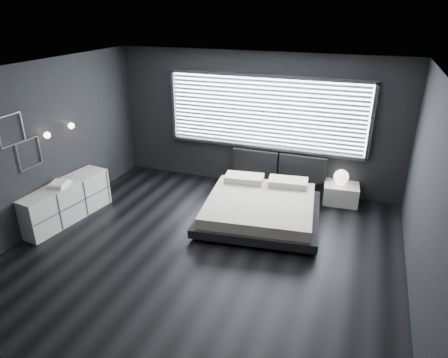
% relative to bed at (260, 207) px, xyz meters
% --- Properties ---
extents(room, '(6.04, 6.00, 2.80)m').
position_rel_bed_xyz_m(room, '(-0.54, -1.27, 1.15)').
color(room, black).
rests_on(room, ground).
extents(window, '(4.14, 0.09, 1.52)m').
position_rel_bed_xyz_m(window, '(-0.34, 1.43, 1.36)').
color(window, white).
rests_on(window, ground).
extents(headboard, '(1.96, 0.16, 0.52)m').
position_rel_bed_xyz_m(headboard, '(0.00, 1.37, 0.32)').
color(headboard, black).
rests_on(headboard, ground).
extents(sconce_near, '(0.18, 0.11, 0.11)m').
position_rel_bed_xyz_m(sconce_near, '(-3.43, -1.22, 1.35)').
color(sconce_near, silver).
rests_on(sconce_near, ground).
extents(sconce_far, '(0.18, 0.11, 0.11)m').
position_rel_bed_xyz_m(sconce_far, '(-3.43, -0.62, 1.35)').
color(sconce_far, silver).
rests_on(sconce_far, ground).
extents(wall_art_upper, '(0.01, 0.48, 0.48)m').
position_rel_bed_xyz_m(wall_art_upper, '(-3.52, -1.82, 1.60)').
color(wall_art_upper, '#47474C').
rests_on(wall_art_upper, ground).
extents(wall_art_lower, '(0.01, 0.48, 0.48)m').
position_rel_bed_xyz_m(wall_art_lower, '(-3.52, -1.57, 1.13)').
color(wall_art_lower, '#47474C').
rests_on(wall_art_lower, ground).
extents(bed, '(2.32, 2.24, 0.54)m').
position_rel_bed_xyz_m(bed, '(0.00, 0.00, 0.00)').
color(bed, black).
rests_on(bed, ground).
extents(nightstand, '(0.71, 0.61, 0.39)m').
position_rel_bed_xyz_m(nightstand, '(1.31, 1.23, -0.06)').
color(nightstand, white).
rests_on(nightstand, ground).
extents(orb_lamp, '(0.29, 0.29, 0.29)m').
position_rel_bed_xyz_m(orb_lamp, '(1.28, 1.25, 0.28)').
color(orb_lamp, white).
rests_on(orb_lamp, nightstand).
extents(dresser, '(0.73, 1.82, 0.71)m').
position_rel_bed_xyz_m(dresser, '(-3.32, -1.19, 0.10)').
color(dresser, white).
rests_on(dresser, ground).
extents(book_stack, '(0.35, 0.42, 0.08)m').
position_rel_bed_xyz_m(book_stack, '(-3.31, -1.28, 0.49)').
color(book_stack, white).
rests_on(book_stack, dresser).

